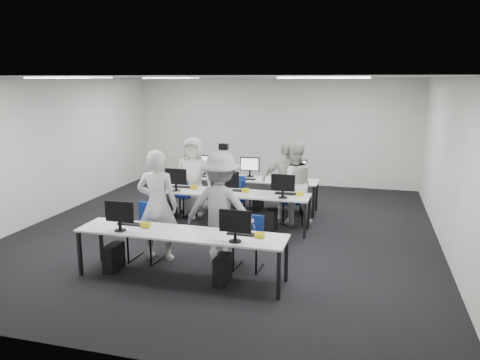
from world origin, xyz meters
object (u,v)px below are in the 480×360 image
(desk_front, at_px, (181,235))
(photographer, at_px, (221,208))
(chair_7, at_px, (290,205))
(chair_2, at_px, (184,202))
(chair_4, at_px, (292,209))
(desk_mid, at_px, (230,195))
(chair_3, at_px, (235,206))
(student_0, at_px, (158,205))
(student_2, at_px, (193,176))
(chair_1, at_px, (249,252))
(student_3, at_px, (285,182))
(chair_0, at_px, (146,243))
(student_1, at_px, (294,184))
(chair_5, at_px, (188,200))
(chair_6, at_px, (238,204))

(desk_front, bearing_deg, photographer, 64.76)
(desk_front, height_order, chair_7, chair_7)
(chair_2, xyz_separation_m, chair_4, (2.41, 0.10, -0.00))
(chair_2, bearing_deg, desk_mid, -4.76)
(chair_3, distance_m, student_0, 2.66)
(student_2, bearing_deg, chair_3, -14.16)
(chair_1, bearing_deg, student_0, -176.93)
(chair_3, relative_size, student_3, 0.53)
(chair_0, bearing_deg, student_0, 31.96)
(desk_front, relative_size, student_1, 1.86)
(chair_1, xyz_separation_m, student_0, (-1.56, -0.00, 0.66))
(chair_1, bearing_deg, photographer, 166.56)
(chair_4, height_order, chair_5, chair_5)
(chair_7, bearing_deg, chair_3, -164.61)
(desk_front, height_order, desk_mid, same)
(chair_2, distance_m, chair_7, 2.34)
(chair_1, bearing_deg, student_1, 85.91)
(photographer, bearing_deg, chair_6, -79.64)
(student_0, relative_size, student_2, 1.08)
(chair_7, distance_m, student_0, 3.41)
(chair_0, xyz_separation_m, chair_7, (1.91, 2.97, 0.00))
(chair_1, xyz_separation_m, chair_5, (-2.12, 2.71, 0.04))
(chair_1, height_order, chair_4, chair_4)
(chair_4, relative_size, student_0, 0.48)
(desk_front, bearing_deg, chair_2, 111.62)
(chair_6, bearing_deg, student_0, -90.82)
(chair_5, bearing_deg, desk_mid, -47.03)
(desk_mid, bearing_deg, chair_7, 40.64)
(chair_6, height_order, student_0, student_0)
(chair_1, height_order, chair_6, chair_6)
(photographer, bearing_deg, student_0, 9.10)
(chair_6, distance_m, chair_7, 1.13)
(desk_front, relative_size, student_0, 1.73)
(photographer, bearing_deg, student_1, -108.75)
(chair_5, bearing_deg, chair_6, -12.37)
(student_0, bearing_deg, photographer, -178.59)
(chair_5, distance_m, student_1, 2.50)
(desk_front, height_order, chair_1, chair_1)
(student_0, xyz_separation_m, photographer, (1.04, 0.15, -0.01))
(chair_2, relative_size, student_3, 0.52)
(chair_3, distance_m, chair_7, 1.18)
(chair_5, relative_size, student_2, 0.55)
(student_1, xyz_separation_m, student_3, (-0.20, 0.14, 0.00))
(desk_front, xyz_separation_m, chair_3, (-0.06, 3.15, -0.39))
(chair_1, height_order, chair_2, chair_2)
(chair_4, xyz_separation_m, student_3, (-0.16, 0.01, 0.58))
(desk_mid, relative_size, student_0, 1.73)
(student_3, distance_m, photographer, 2.55)
(chair_1, bearing_deg, chair_5, 131.04)
(chair_2, height_order, chair_5, chair_5)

